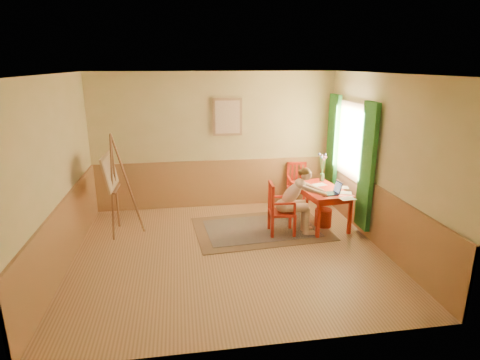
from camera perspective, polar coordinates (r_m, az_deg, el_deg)
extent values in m
cube|color=tan|center=(6.53, -1.45, -10.43)|extent=(5.00, 4.50, 0.02)
cube|color=white|center=(5.82, -1.65, 15.16)|extent=(5.00, 4.50, 0.02)
cube|color=tan|center=(8.21, -3.58, 5.62)|extent=(5.00, 0.02, 2.80)
cube|color=tan|center=(3.91, 2.75, -6.80)|extent=(5.00, 0.02, 2.80)
cube|color=tan|center=(6.23, -25.08, 0.56)|extent=(0.02, 4.50, 2.80)
cube|color=tan|center=(6.80, 19.94, 2.36)|extent=(0.02, 4.50, 2.80)
cube|color=#A57448|center=(8.40, -3.45, -0.46)|extent=(5.00, 0.04, 1.00)
cube|color=#A57448|center=(6.51, -23.86, -7.07)|extent=(0.04, 4.50, 1.00)
cube|color=#A57448|center=(7.05, 19.02, -4.75)|extent=(0.04, 4.50, 1.00)
cube|color=white|center=(7.71, 15.94, 5.44)|extent=(0.02, 1.00, 1.30)
cube|color=#A77F59|center=(7.70, 15.81, 5.44)|extent=(0.03, 1.12, 1.42)
cube|color=#317F3B|center=(7.06, 17.82, 1.80)|extent=(0.08, 0.45, 2.20)
cube|color=#317F3B|center=(8.44, 13.18, 4.47)|extent=(0.08, 0.45, 2.20)
cube|color=#A77F59|center=(8.11, -1.83, 9.08)|extent=(0.60, 0.04, 0.76)
cube|color=beige|center=(8.09, -1.81, 9.06)|extent=(0.50, 0.02, 0.66)
cube|color=#8C7251|center=(7.37, 3.04, -7.04)|extent=(2.52, 1.78, 0.01)
cube|color=#161733|center=(7.37, 3.04, -6.98)|extent=(2.09, 1.35, 0.01)
cube|color=red|center=(7.49, 11.54, -1.30)|extent=(0.87, 1.29, 0.04)
cube|color=red|center=(7.51, 11.51, -1.81)|extent=(0.76, 1.17, 0.10)
cube|color=red|center=(7.01, 11.21, -5.65)|extent=(0.06, 0.06, 0.68)
cube|color=red|center=(7.31, 15.57, -5.02)|extent=(0.06, 0.06, 0.68)
cube|color=red|center=(7.94, 7.54, -2.82)|extent=(0.06, 0.06, 0.68)
cube|color=red|center=(8.20, 11.54, -2.37)|extent=(0.06, 0.06, 0.68)
cube|color=red|center=(7.06, 6.05, -4.67)|extent=(0.47, 0.45, 0.04)
cube|color=red|center=(6.94, 4.68, -6.94)|extent=(0.05, 0.05, 0.39)
cube|color=red|center=(7.01, 7.86, -6.79)|extent=(0.05, 0.05, 0.39)
cube|color=red|center=(7.27, 4.20, -5.78)|extent=(0.05, 0.05, 0.39)
cube|color=red|center=(7.34, 7.23, -5.65)|extent=(0.05, 0.05, 0.39)
cube|color=red|center=(6.75, 4.78, -3.06)|extent=(0.05, 0.05, 0.52)
cube|color=red|center=(7.10, 4.29, -2.06)|extent=(0.05, 0.05, 0.52)
cube|color=red|center=(6.85, 4.57, -0.70)|extent=(0.08, 0.42, 0.06)
cube|color=red|center=(6.84, 4.65, -2.92)|extent=(0.03, 0.04, 0.43)
cube|color=red|center=(6.93, 4.52, -2.66)|extent=(0.03, 0.04, 0.43)
cube|color=red|center=(7.02, 4.40, -2.40)|extent=(0.03, 0.04, 0.43)
cube|color=red|center=(6.81, 6.40, -3.42)|extent=(0.39, 0.07, 0.03)
cube|color=red|center=(6.88, 7.89, -4.18)|extent=(0.04, 0.04, 0.21)
cube|color=red|center=(7.15, 5.82, -2.41)|extent=(0.39, 0.07, 0.03)
cube|color=red|center=(7.22, 7.25, -3.15)|extent=(0.04, 0.04, 0.21)
cube|color=red|center=(8.47, 8.29, -1.21)|extent=(0.46, 0.48, 0.04)
cube|color=red|center=(8.68, 6.86, -2.15)|extent=(0.05, 0.05, 0.37)
cube|color=red|center=(8.33, 7.21, -2.99)|extent=(0.05, 0.05, 0.37)
cube|color=red|center=(8.74, 9.20, -2.13)|extent=(0.05, 0.05, 0.37)
cube|color=red|center=(8.39, 9.65, -2.95)|extent=(0.05, 0.05, 0.37)
cube|color=red|center=(8.54, 6.97, 0.92)|extent=(0.05, 0.05, 0.51)
cube|color=red|center=(8.60, 9.35, 0.93)|extent=(0.05, 0.05, 0.51)
cube|color=red|center=(8.51, 8.22, 2.39)|extent=(0.41, 0.10, 0.06)
cube|color=red|center=(8.56, 7.54, 0.83)|extent=(0.04, 0.03, 0.42)
cube|color=red|center=(8.57, 8.16, 0.83)|extent=(0.04, 0.03, 0.42)
cube|color=red|center=(8.59, 8.77, 0.84)|extent=(0.04, 0.03, 0.42)
cube|color=red|center=(8.37, 7.13, 0.24)|extent=(0.09, 0.38, 0.03)
cube|color=red|center=(8.23, 7.28, -0.79)|extent=(0.04, 0.04, 0.20)
cube|color=red|center=(8.43, 9.56, 0.25)|extent=(0.09, 0.38, 0.03)
cube|color=red|center=(8.29, 9.75, -0.77)|extent=(0.04, 0.04, 0.20)
ellipsoid|color=beige|center=(7.00, 6.24, -3.71)|extent=(0.30, 0.36, 0.22)
cylinder|color=beige|center=(6.97, 8.01, -3.97)|extent=(0.44, 0.18, 0.15)
cylinder|color=beige|center=(7.13, 7.71, -3.49)|extent=(0.44, 0.18, 0.15)
cylinder|color=beige|center=(7.11, 9.54, -5.82)|extent=(0.12, 0.12, 0.49)
cylinder|color=beige|center=(7.26, 9.21, -5.31)|extent=(0.12, 0.12, 0.49)
cube|color=beige|center=(7.21, 9.92, -7.56)|extent=(0.21, 0.10, 0.07)
cube|color=beige|center=(7.37, 9.59, -7.02)|extent=(0.21, 0.10, 0.07)
ellipsoid|color=beige|center=(6.96, 7.46, -2.01)|extent=(0.49, 0.31, 0.51)
ellipsoid|color=beige|center=(6.94, 8.67, -0.53)|extent=(0.21, 0.30, 0.17)
sphere|color=beige|center=(6.92, 9.55, 0.74)|extent=(0.21, 0.21, 0.19)
ellipsoid|color=brown|center=(6.90, 9.41, 1.19)|extent=(0.19, 0.20, 0.14)
sphere|color=brown|center=(6.88, 8.79, 1.09)|extent=(0.11, 0.11, 0.10)
cylinder|color=beige|center=(6.84, 9.67, -1.27)|extent=(0.22, 0.12, 0.14)
cylinder|color=beige|center=(6.94, 11.33, -1.80)|extent=(0.29, 0.12, 0.17)
sphere|color=beige|center=(6.87, 10.42, -1.53)|extent=(0.09, 0.09, 0.09)
sphere|color=beige|center=(7.02, 12.23, -2.06)|extent=(0.08, 0.08, 0.07)
cylinder|color=beige|center=(7.10, 9.11, -0.58)|extent=(0.21, 0.09, 0.14)
cylinder|color=beige|center=(7.16, 10.80, -1.19)|extent=(0.29, 0.15, 0.17)
sphere|color=beige|center=(7.14, 9.79, -0.78)|extent=(0.09, 0.09, 0.09)
sphere|color=beige|center=(7.19, 11.81, -1.60)|extent=(0.08, 0.08, 0.07)
cube|color=#1E2338|center=(7.16, 12.66, -1.95)|extent=(0.33, 0.26, 0.02)
cube|color=#2D3342|center=(7.16, 12.66, -1.93)|extent=(0.29, 0.20, 0.00)
cube|color=#1E2338|center=(7.21, 13.97, -0.99)|extent=(0.09, 0.23, 0.21)
cube|color=#99BFF2|center=(7.21, 13.89, -1.03)|extent=(0.07, 0.19, 0.17)
cube|color=white|center=(7.01, 15.24, -2.60)|extent=(0.28, 0.21, 0.00)
cube|color=white|center=(7.61, 14.41, -1.01)|extent=(0.29, 0.24, 0.00)
cube|color=white|center=(7.68, 11.39, -0.66)|extent=(0.29, 0.24, 0.00)
cube|color=white|center=(7.31, 14.81, -1.78)|extent=(0.31, 0.26, 0.00)
cylinder|color=#3F724C|center=(7.93, 11.73, 0.39)|extent=(0.10, 0.10, 0.15)
cylinder|color=#3F7233|center=(7.91, 11.56, 2.22)|extent=(0.05, 0.12, 0.39)
sphere|color=#728CD8|center=(7.91, 11.37, 3.67)|extent=(0.07, 0.07, 0.06)
cylinder|color=#3F7233|center=(7.82, 11.74, 2.12)|extent=(0.06, 0.08, 0.41)
sphere|color=pink|center=(7.73, 11.73, 3.51)|extent=(0.05, 0.05, 0.04)
cylinder|color=#3F7233|center=(7.89, 11.85, 1.84)|extent=(0.03, 0.04, 0.30)
sphere|color=pink|center=(7.87, 11.94, 2.93)|extent=(0.05, 0.05, 0.05)
cylinder|color=#3F7233|center=(7.81, 11.73, 1.99)|extent=(0.08, 0.11, 0.38)
sphere|color=#728CD8|center=(7.71, 11.70, 3.24)|extent=(0.06, 0.06, 0.05)
cylinder|color=#3F7233|center=(7.91, 12.02, 2.00)|extent=(0.09, 0.07, 0.34)
sphere|color=pink|center=(7.92, 12.29, 3.24)|extent=(0.05, 0.05, 0.05)
cylinder|color=#3F7233|center=(7.89, 11.93, 2.00)|extent=(0.05, 0.05, 0.34)
sphere|color=pink|center=(7.88, 12.11, 3.23)|extent=(0.05, 0.05, 0.04)
cylinder|color=#3F7233|center=(7.91, 11.99, 2.19)|extent=(0.08, 0.09, 0.39)
sphere|color=#728CD8|center=(7.92, 12.22, 3.62)|extent=(0.05, 0.05, 0.05)
cylinder|color=#BA321B|center=(7.59, 11.89, -5.34)|extent=(0.35, 0.35, 0.33)
cylinder|color=brown|center=(7.10, -17.97, -1.03)|extent=(0.10, 0.33, 1.81)
cylinder|color=brown|center=(7.38, -17.57, -0.35)|extent=(0.08, 0.33, 1.81)
cylinder|color=brown|center=(7.20, -15.86, -0.62)|extent=(0.48, 0.05, 1.82)
cylinder|color=brown|center=(7.27, -17.90, -1.24)|extent=(0.05, 0.51, 0.03)
cube|color=brown|center=(7.26, -17.45, -1.23)|extent=(0.08, 0.55, 0.03)
cube|color=#A77F59|center=(7.19, -18.31, 1.17)|extent=(0.16, 0.81, 0.60)
cube|color=beige|center=(7.18, -18.15, 1.18)|extent=(0.12, 0.73, 0.52)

